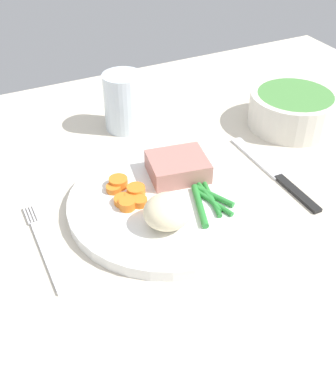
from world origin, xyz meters
TOP-DOWN VIEW (x-y plane):
  - dining_table at (0.00, 0.00)cm, footprint 120.00×90.00cm
  - dinner_plate at (0.27, 0.76)cm, footprint 26.41×26.41cm
  - meat_portion at (3.83, 4.92)cm, footprint 9.09×8.16cm
  - mashed_potatoes at (-2.11, -4.00)cm, footprint 6.08×5.61cm
  - carrot_slices at (-4.55, 3.38)cm, footprint 4.72×7.31cm
  - green_beans at (4.55, -2.29)cm, footprint 6.08×9.63cm
  - fork at (-16.87, 0.50)cm, footprint 1.44×16.60cm
  - knife at (17.75, 0.47)cm, footprint 1.70×20.50cm
  - water_glass at (3.09, 23.15)cm, footprint 6.60×6.60cm
  - salad_bowl at (28.99, 11.40)cm, footprint 14.79×14.79cm

SIDE VIEW (x-z plane):
  - dining_table at x=0.00cm, z-range 0.00..2.00cm
  - knife at x=17.75cm, z-range 1.88..2.52cm
  - fork at x=-16.87cm, z-range 2.00..2.40cm
  - dinner_plate at x=0.27cm, z-range 2.00..3.60cm
  - green_beans at x=4.55cm, z-range 3.53..4.42cm
  - carrot_slices at x=-4.55cm, z-range 3.51..4.80cm
  - meat_portion at x=3.83cm, z-range 3.60..6.40cm
  - salad_bowl at x=28.99cm, z-range 2.37..8.16cm
  - mashed_potatoes at x=-2.11cm, z-range 3.60..7.88cm
  - water_glass at x=3.09cm, z-range 1.38..11.00cm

